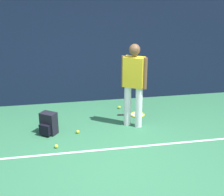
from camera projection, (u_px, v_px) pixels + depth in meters
ground_plane at (116, 163)px, 5.09m from camera, size 12.00×12.00×0.00m
back_fence at (92, 42)px, 7.35m from camera, size 10.00×0.10×2.92m
court_line at (111, 149)px, 5.53m from camera, size 9.00×0.05×0.00m
tennis_player at (134, 81)px, 6.12m from camera, size 0.46×0.40×1.70m
tennis_racket at (136, 115)px, 6.95m from camera, size 0.63×0.36×0.03m
backpack at (48, 124)px, 6.02m from camera, size 0.37×0.38×0.44m
tennis_ball_near_player at (78, 132)px, 6.10m from camera, size 0.07×0.07×0.07m
tennis_ball_mid_court at (119, 107)px, 7.31m from camera, size 0.07×0.07×0.07m
tennis_ball_far_left at (56, 146)px, 5.56m from camera, size 0.07×0.07×0.07m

